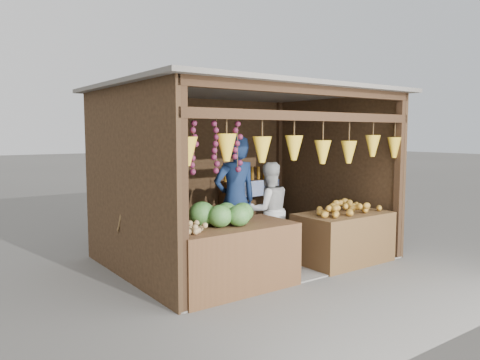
% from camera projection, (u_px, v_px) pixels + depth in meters
% --- Properties ---
extents(ground, '(80.00, 80.00, 0.00)m').
position_uv_depth(ground, '(246.00, 257.00, 7.50)').
color(ground, '#514F49').
rests_on(ground, ground).
extents(stall_structure, '(4.30, 3.30, 2.66)m').
position_uv_depth(stall_structure, '(246.00, 153.00, 7.28)').
color(stall_structure, slate).
rests_on(stall_structure, ground).
extents(back_shelf, '(1.25, 0.32, 1.32)m').
position_uv_depth(back_shelf, '(249.00, 190.00, 9.06)').
color(back_shelf, '#382314').
rests_on(back_shelf, ground).
extents(counter_left, '(1.69, 0.85, 0.82)m').
position_uv_depth(counter_left, '(230.00, 257.00, 5.95)').
color(counter_left, '#472C17').
rests_on(counter_left, ground).
extents(counter_right, '(1.46, 0.85, 0.76)m').
position_uv_depth(counter_right, '(343.00, 237.00, 7.18)').
color(counter_right, '#452C17').
rests_on(counter_right, ground).
extents(stool, '(0.33, 0.33, 0.31)m').
position_uv_depth(stool, '(137.00, 266.00, 6.47)').
color(stool, black).
rests_on(stool, ground).
extents(man_standing, '(0.75, 0.53, 1.94)m').
position_uv_depth(man_standing, '(235.00, 200.00, 7.03)').
color(man_standing, '#132549').
rests_on(man_standing, ground).
extents(woman_standing, '(0.86, 0.75, 1.53)m').
position_uv_depth(woman_standing, '(268.00, 210.00, 7.42)').
color(woman_standing, silver).
rests_on(woman_standing, ground).
extents(vendor_seated, '(0.58, 0.45, 1.05)m').
position_uv_depth(vendor_seated, '(136.00, 218.00, 6.40)').
color(vendor_seated, brown).
rests_on(vendor_seated, stool).
extents(melon_pile, '(1.00, 0.50, 0.32)m').
position_uv_depth(melon_pile, '(225.00, 213.00, 5.90)').
color(melon_pile, '#165216').
rests_on(melon_pile, counter_left).
extents(tanfruit_pile, '(0.34, 0.40, 0.13)m').
position_uv_depth(tanfruit_pile, '(193.00, 227.00, 5.47)').
color(tanfruit_pile, olive).
rests_on(tanfruit_pile, counter_left).
extents(mango_pile, '(1.40, 0.64, 0.22)m').
position_uv_depth(mango_pile, '(343.00, 206.00, 7.16)').
color(mango_pile, '#D4611C').
rests_on(mango_pile, counter_right).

